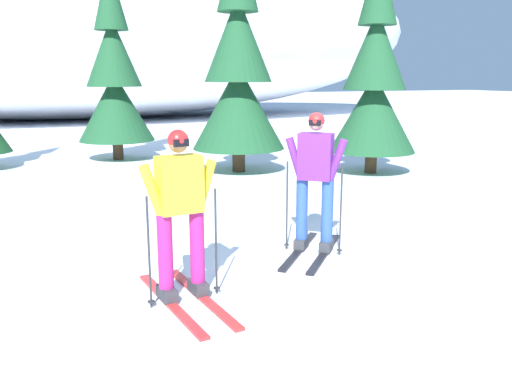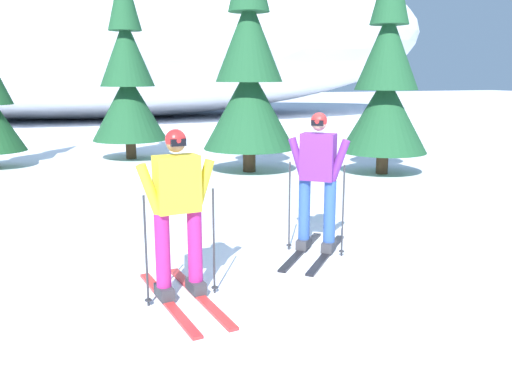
# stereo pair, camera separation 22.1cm
# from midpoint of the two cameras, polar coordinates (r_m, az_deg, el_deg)

# --- Properties ---
(ground_plane) EXTENTS (120.00, 120.00, 0.00)m
(ground_plane) POSITION_cam_midpoint_polar(r_m,az_deg,el_deg) (6.66, 9.28, -7.51)
(ground_plane) COLOR white
(skier_purple_jacket) EXTENTS (1.40, 1.49, 1.79)m
(skier_purple_jacket) POSITION_cam_midpoint_polar(r_m,az_deg,el_deg) (6.83, 7.47, 1.27)
(skier_purple_jacket) COLOR black
(skier_purple_jacket) RESTS_ON ground
(skier_yellow_jacket) EXTENTS (0.81, 1.74, 1.73)m
(skier_yellow_jacket) POSITION_cam_midpoint_polar(r_m,az_deg,el_deg) (5.38, -7.11, -2.10)
(skier_yellow_jacket) COLOR red
(skier_yellow_jacket) RESTS_ON ground
(pine_tree_center_left) EXTENTS (1.99, 1.99, 5.16)m
(pine_tree_center_left) POSITION_cam_midpoint_polar(r_m,az_deg,el_deg) (14.95, -13.07, 11.68)
(pine_tree_center_left) COLOR #47301E
(pine_tree_center_left) RESTS_ON ground
(pine_tree_center_right) EXTENTS (2.14, 2.14, 5.54)m
(pine_tree_center_right) POSITION_cam_midpoint_polar(r_m,az_deg,el_deg) (12.56, -0.23, 12.65)
(pine_tree_center_right) COLOR #47301E
(pine_tree_center_right) RESTS_ON ground
(pine_tree_far_right) EXTENTS (1.96, 1.96, 5.08)m
(pine_tree_far_right) POSITION_cam_midpoint_polar(r_m,az_deg,el_deg) (12.64, 14.16, 11.42)
(pine_tree_far_right) COLOR #47301E
(pine_tree_far_right) RESTS_ON ground
(snow_ridge_background) EXTENTS (38.53, 17.11, 9.49)m
(snow_ridge_background) POSITION_cam_midpoint_polar(r_m,az_deg,el_deg) (30.32, -16.53, 16.56)
(snow_ridge_background) COLOR white
(snow_ridge_background) RESTS_ON ground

